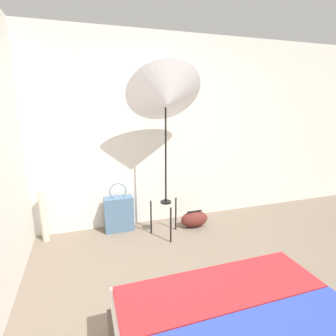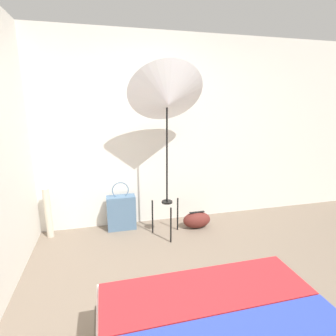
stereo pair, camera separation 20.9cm
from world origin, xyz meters
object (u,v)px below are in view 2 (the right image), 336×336
object	(u,v)px
duffel_bag	(197,220)
paper_roll	(48,213)
photo_umbrella	(167,99)
tote_bag	(121,212)

from	to	relation	value
duffel_bag	paper_roll	world-z (taller)	paper_roll
photo_umbrella	tote_bag	size ratio (longest dim) A/B	3.21
tote_bag	paper_roll	world-z (taller)	tote_bag
tote_bag	duffel_bag	xyz separation A→B (m)	(1.02, -0.22, -0.13)
photo_umbrella	tote_bag	xyz separation A→B (m)	(-0.57, 0.32, -1.49)
photo_umbrella	tote_bag	world-z (taller)	photo_umbrella
tote_bag	paper_roll	bearing A→B (deg)	-179.82
photo_umbrella	duffel_bag	bearing A→B (deg)	12.81
paper_roll	photo_umbrella	bearing A→B (deg)	-11.98
photo_umbrella	tote_bag	bearing A→B (deg)	150.60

